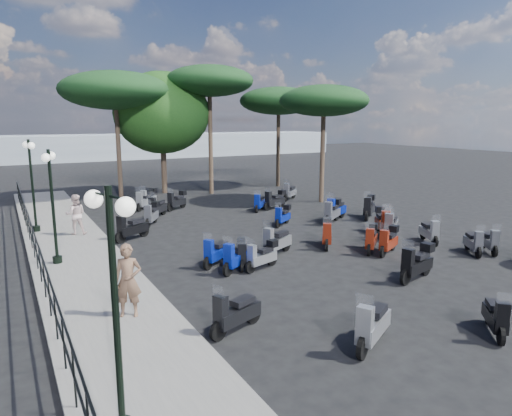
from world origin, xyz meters
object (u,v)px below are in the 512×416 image
scooter_3 (216,253)px  scooter_14 (327,234)px  scooter_0 (372,326)px  scooter_8 (241,254)px  scooter_16 (260,203)px  scooter_13 (388,241)px  scooter_26 (391,226)px  scooter_21 (382,222)px  scooter_7 (262,256)px  pine_3 (324,101)px  lamp_post_1 (52,199)px  scooter_29 (290,192)px  scooter_27 (332,212)px  pine_1 (279,101)px  scooter_20 (430,232)px  scooter_10 (151,215)px  scooter_11 (157,208)px  scooter_31 (489,242)px  woman (128,280)px  scooter_19 (371,239)px  scooter_30 (145,200)px  scooter_23 (275,200)px  lamp_post_0 (115,299)px  scooter_28 (369,208)px  pine_0 (209,81)px  pine_2 (115,91)px  scooter_15 (283,216)px  broadleaf_tree (162,113)px  scooter_12 (417,263)px  scooter_4 (131,229)px  scooter_22 (336,210)px  scooter_9 (276,242)px  scooter_5 (148,199)px  scooter_6 (496,317)px  lamp_post_2 (32,180)px  scooter_17 (177,201)px  scooter_1 (235,314)px

scooter_3 → scooter_14: scooter_14 is taller
scooter_0 → scooter_14: (4.11, 6.84, 0.01)m
scooter_8 → scooter_16: scooter_16 is taller
scooter_13 → scooter_26: (1.80, 1.66, 0.02)m
scooter_0 → scooter_21: scooter_21 is taller
scooter_3 → scooter_7: size_ratio=0.96×
pine_3 → lamp_post_1: bearing=-159.7°
scooter_26 → scooter_29: (1.34, 9.67, -0.02)m
scooter_27 → pine_1: size_ratio=0.22×
scooter_20 → scooter_14: bearing=4.7°
scooter_26 → scooter_27: scooter_26 is taller
scooter_10 → scooter_11: 1.70m
lamp_post_1 → scooter_31: (14.11, -6.00, -1.88)m
woman → scooter_31: bearing=21.3°
scooter_19 → scooter_30: 13.21m
scooter_13 → scooter_31: bearing=-144.2°
scooter_11 → scooter_7: bearing=136.6°
scooter_13 → scooter_23: 9.38m
lamp_post_0 → scooter_30: bearing=55.9°
scooter_28 → pine_0: bearing=-21.5°
scooter_14 → scooter_20: bearing=-164.3°
pine_2 → scooter_20: bearing=-64.0°
scooter_15 → scooter_31: scooter_31 is taller
broadleaf_tree → scooter_12: bearing=-86.2°
lamp_post_0 → scooter_11: (5.40, 15.68, -1.84)m
lamp_post_1 → broadleaf_tree: (8.13, 13.54, 2.98)m
scooter_20 → scooter_31: size_ratio=1.13×
woman → scooter_4: (1.98, 7.62, -0.56)m
lamp_post_1 → broadleaf_tree: broadleaf_tree is taller
woman → scooter_13: size_ratio=1.22×
scooter_22 → scooter_30: size_ratio=1.29×
scooter_10 → pine_0: size_ratio=0.18×
scooter_27 → scooter_28: scooter_28 is taller
scooter_3 → lamp_post_1: bearing=29.2°
lamp_post_0 → scooter_4: 12.43m
scooter_20 → scooter_9: bearing=12.7°
scooter_5 → scooter_21: (6.97, -10.96, 0.05)m
broadleaf_tree → scooter_28: bearing=-63.9°
scooter_7 → scooter_20: bearing=-111.6°
scooter_6 → scooter_15: (1.69, 11.67, 0.02)m
pine_1 → pine_3: size_ratio=1.05×
scooter_8 → scooter_5: bearing=-65.7°
lamp_post_2 → scooter_14: size_ratio=2.77×
scooter_26 → scooter_7: bearing=62.6°
scooter_7 → scooter_17: (1.00, 11.07, 0.05)m
lamp_post_0 → lamp_post_1: (0.11, 9.64, -0.02)m
scooter_12 → scooter_17: (-2.62, 14.27, -0.04)m
scooter_26 → scooter_12: bearing=107.9°
scooter_1 → scooter_14: bearing=-73.2°
scooter_17 → scooter_30: bearing=25.1°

